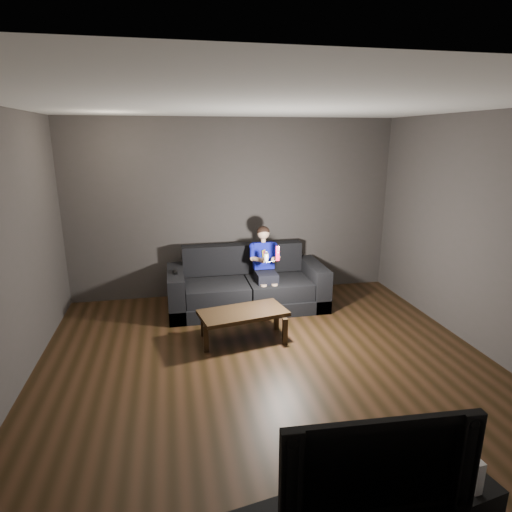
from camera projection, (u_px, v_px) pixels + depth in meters
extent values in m
plane|color=black|center=(271.00, 372.00, 4.56)|extent=(5.00, 5.00, 0.00)
cube|color=#393632|center=(234.00, 209.00, 6.55)|extent=(5.00, 0.04, 2.70)
cube|color=#393632|center=(408.00, 394.00, 1.83)|extent=(5.00, 0.04, 2.70)
cube|color=#393632|center=(495.00, 238.00, 4.67)|extent=(0.04, 5.00, 2.70)
cube|color=silver|center=(274.00, 104.00, 3.83)|extent=(5.00, 5.00, 0.02)
cube|color=black|center=(247.00, 301.00, 6.25)|extent=(2.25, 0.97, 0.19)
cube|color=black|center=(217.00, 292.00, 6.01)|extent=(0.88, 0.68, 0.23)
cube|color=black|center=(279.00, 288.00, 6.18)|extent=(0.88, 0.68, 0.23)
cube|color=black|center=(242.00, 258.00, 6.46)|extent=(1.80, 0.22, 0.44)
cube|color=black|center=(176.00, 292.00, 6.00)|extent=(0.22, 0.97, 0.61)
cube|color=black|center=(313.00, 283.00, 6.39)|extent=(0.22, 0.97, 0.61)
cube|color=black|center=(266.00, 277.00, 6.08)|extent=(0.29, 0.37, 0.14)
cube|color=#050982|center=(263.00, 255.00, 6.19)|extent=(0.29, 0.21, 0.40)
cube|color=yellow|center=(265.00, 253.00, 6.10)|extent=(0.09, 0.09, 0.10)
cube|color=#AD1B3C|center=(265.00, 253.00, 6.09)|extent=(0.06, 0.06, 0.06)
cylinder|color=tan|center=(263.00, 241.00, 6.13)|extent=(0.07, 0.07, 0.06)
sphere|color=tan|center=(263.00, 233.00, 6.10)|extent=(0.17, 0.17, 0.17)
ellipsoid|color=black|center=(263.00, 231.00, 6.10)|extent=(0.18, 0.18, 0.16)
cylinder|color=#050982|center=(252.00, 252.00, 6.08)|extent=(0.08, 0.22, 0.19)
cylinder|color=#050982|center=(276.00, 251.00, 6.15)|extent=(0.08, 0.22, 0.19)
cylinder|color=tan|center=(258.00, 258.00, 5.95)|extent=(0.14, 0.23, 0.10)
cylinder|color=tan|center=(276.00, 257.00, 6.00)|extent=(0.14, 0.23, 0.10)
sphere|color=tan|center=(263.00, 260.00, 5.88)|extent=(0.08, 0.08, 0.08)
sphere|color=tan|center=(274.00, 260.00, 5.91)|extent=(0.08, 0.08, 0.08)
cylinder|color=tan|center=(264.00, 296.00, 5.94)|extent=(0.09, 0.09, 0.33)
cylinder|color=tan|center=(274.00, 295.00, 5.97)|extent=(0.09, 0.09, 0.33)
cube|color=red|center=(278.00, 253.00, 5.67)|extent=(0.06, 0.08, 0.20)
cube|color=maroon|center=(278.00, 250.00, 5.64)|extent=(0.03, 0.02, 0.03)
cylinder|color=silver|center=(278.00, 255.00, 5.66)|extent=(0.02, 0.01, 0.02)
ellipsoid|color=silver|center=(266.00, 257.00, 5.66)|extent=(0.08, 0.10, 0.16)
cylinder|color=black|center=(267.00, 253.00, 5.61)|extent=(0.03, 0.01, 0.03)
cube|color=black|center=(175.00, 272.00, 5.87)|extent=(0.06, 0.17, 0.03)
cube|color=black|center=(175.00, 269.00, 5.91)|extent=(0.02, 0.02, 0.00)
cube|color=black|center=(243.00, 313.00, 5.18)|extent=(1.12, 0.71, 0.05)
cube|color=black|center=(206.00, 338.00, 4.94)|extent=(0.06, 0.06, 0.33)
cube|color=black|center=(285.00, 331.00, 5.12)|extent=(0.06, 0.06, 0.33)
cube|color=black|center=(203.00, 323.00, 5.34)|extent=(0.06, 0.06, 0.33)
cube|color=black|center=(276.00, 317.00, 5.52)|extent=(0.06, 0.06, 0.33)
imported|color=black|center=(373.00, 457.00, 2.19)|extent=(1.02, 0.18, 0.58)
cube|color=silver|center=(471.00, 471.00, 2.35)|extent=(0.06, 0.15, 0.20)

